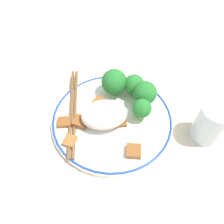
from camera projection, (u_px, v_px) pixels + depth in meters
ground_plane at (112, 121)px, 0.49m from camera, size 3.00×3.00×0.00m
plate at (112, 119)px, 0.48m from camera, size 0.26×0.26×0.02m
rice_mound at (104, 115)px, 0.45m from camera, size 0.10×0.07×0.05m
broccoli_back_left at (142, 109)px, 0.46m from camera, size 0.04×0.04×0.05m
broccoli_back_center at (145, 93)px, 0.47m from camera, size 0.05×0.05×0.06m
broccoli_back_right at (134, 85)px, 0.50m from camera, size 0.05×0.05×0.05m
broccoli_mid_left at (114, 82)px, 0.50m from camera, size 0.06×0.06×0.06m
meat_near_front at (80, 122)px, 0.46m from camera, size 0.04×0.04×0.01m
meat_near_left at (99, 103)px, 0.50m from camera, size 0.04×0.04×0.01m
meat_near_right at (64, 120)px, 0.47m from camera, size 0.03×0.03×0.01m
meat_near_back at (118, 123)px, 0.46m from camera, size 0.04×0.02×0.01m
meat_on_rice_edge at (70, 141)px, 0.44m from camera, size 0.03×0.03×0.01m
meat_mid_left at (134, 151)px, 0.42m from camera, size 0.03×0.03×0.01m
chopsticks at (73, 109)px, 0.49m from camera, size 0.04×0.24×0.01m
drinking_glass at (211, 123)px, 0.43m from camera, size 0.06×0.06×0.09m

